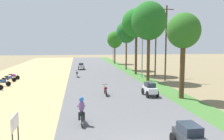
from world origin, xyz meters
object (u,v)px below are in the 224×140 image
at_px(parked_motorbike_third, 3,82).
at_px(median_tree_nearest, 184,32).
at_px(car_sedan_silver, 81,66).
at_px(street_signboard, 15,124).
at_px(parked_motorbike_fifth, 13,76).
at_px(motorbike_ahead_fourth, 77,74).
at_px(median_tree_second, 149,21).
at_px(median_tree_third, 136,23).
at_px(utility_pole_near, 156,43).
at_px(car_hatchback_white, 150,89).
at_px(motorbike_ahead_third, 105,90).
at_px(median_tree_fourth, 126,32).
at_px(streetlamp_near, 142,45).
at_px(utility_pole_far, 166,42).
at_px(car_hatchback_charcoal, 190,137).
at_px(streetlamp_mid, 113,45).
at_px(median_tree_fifth, 115,40).
at_px(motorbike_ahead_second, 82,111).
at_px(parked_motorbike_fourth, 9,78).

xyz_separation_m(parked_motorbike_third, median_tree_nearest, (17.31, -8.24, 5.26)).
xyz_separation_m(median_tree_nearest, car_sedan_silver, (-8.30, 23.83, -5.07)).
bearing_deg(street_signboard, parked_motorbike_fifth, 104.80).
bearing_deg(motorbike_ahead_fourth, median_tree_nearest, -57.41).
bearing_deg(median_tree_second, median_tree_third, 89.95).
relative_size(utility_pole_near, car_hatchback_white, 4.69).
relative_size(median_tree_second, utility_pole_near, 1.07).
height_order(street_signboard, motorbike_ahead_third, street_signboard).
distance_m(street_signboard, median_tree_fourth, 33.08).
height_order(parked_motorbike_fifth, car_hatchback_white, car_hatchback_white).
distance_m(streetlamp_near, utility_pole_near, 2.66).
distance_m(utility_pole_far, car_hatchback_charcoal, 20.95).
distance_m(median_tree_third, car_hatchback_charcoal, 26.90).
bearing_deg(parked_motorbike_fifth, motorbike_ahead_third, -44.89).
relative_size(median_tree_second, streetlamp_mid, 1.36).
xyz_separation_m(median_tree_fifth, utility_pole_near, (2.54, -21.37, -0.81)).
bearing_deg(streetlamp_near, motorbike_ahead_third, -121.91).
bearing_deg(car_hatchback_white, parked_motorbike_third, 154.40).
xyz_separation_m(street_signboard, median_tree_third, (11.96, 23.81, 6.82)).
distance_m(parked_motorbike_third, median_tree_nearest, 19.88).
height_order(median_tree_second, streetlamp_near, median_tree_second).
bearing_deg(utility_pole_near, car_sedan_silver, 137.00).
bearing_deg(streetlamp_mid, parked_motorbike_fifth, -124.22).
relative_size(parked_motorbike_third, car_hatchback_charcoal, 0.90).
xyz_separation_m(parked_motorbike_fifth, car_hatchback_white, (14.97, -11.97, 0.19)).
bearing_deg(motorbike_ahead_third, utility_pole_far, 40.86).
distance_m(streetlamp_near, car_hatchback_charcoal, 22.98).
distance_m(median_tree_fifth, motorbike_ahead_second, 41.73).
height_order(street_signboard, utility_pole_near, utility_pole_near).
bearing_deg(median_tree_fifth, car_sedan_silver, -125.67).
xyz_separation_m(parked_motorbike_fourth, car_sedan_silver, (9.16, 12.54, 0.19)).
height_order(median_tree_fourth, car_hatchback_white, median_tree_fourth).
xyz_separation_m(parked_motorbike_third, streetlamp_mid, (17.36, 30.66, 3.80)).
relative_size(streetlamp_mid, car_hatchback_white, 3.69).
bearing_deg(parked_motorbike_fourth, median_tree_fifth, 54.07).
distance_m(parked_motorbike_fifth, car_hatchback_charcoal, 26.34).
distance_m(utility_pole_far, motorbike_ahead_second, 19.29).
height_order(streetlamp_mid, car_hatchback_white, streetlamp_mid).
xyz_separation_m(median_tree_fourth, median_tree_fifth, (-0.02, 12.68, -1.13)).
bearing_deg(motorbike_ahead_third, motorbike_ahead_second, -107.43).
bearing_deg(parked_motorbike_third, median_tree_fourth, 39.71).
bearing_deg(parked_motorbike_fifth, street_signboard, -75.20).
height_order(median_tree_fourth, motorbike_ahead_fourth, median_tree_fourth).
bearing_deg(median_tree_second, car_hatchback_white, -106.42).
distance_m(parked_motorbike_third, street_signboard, 16.95).
height_order(parked_motorbike_fourth, median_tree_nearest, median_tree_nearest).
distance_m(motorbike_ahead_third, motorbike_ahead_fourth, 12.29).
bearing_deg(parked_motorbike_fifth, car_hatchback_white, -38.66).
relative_size(parked_motorbike_fifth, median_tree_nearest, 0.24).
bearing_deg(car_hatchback_charcoal, median_tree_second, 77.76).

